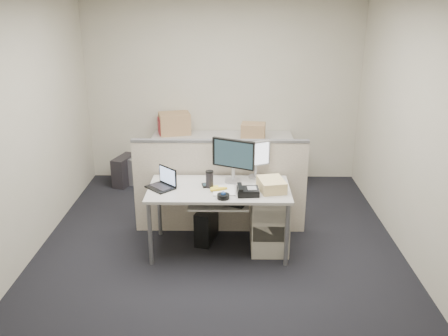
{
  "coord_description": "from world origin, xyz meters",
  "views": [
    {
      "loc": [
        0.13,
        -4.64,
        2.65
      ],
      "look_at": [
        0.05,
        0.15,
        0.9
      ],
      "focal_mm": 38.0,
      "sensor_mm": 36.0,
      "label": 1
    }
  ],
  "objects_px": {
    "desk": "(219,194)",
    "desk_phone": "(248,192)",
    "laptop": "(160,179)",
    "monitor_main": "(233,161)"
  },
  "relations": [
    {
      "from": "laptop",
      "to": "desk_phone",
      "type": "distance_m",
      "value": 0.94
    },
    {
      "from": "desk",
      "to": "monitor_main",
      "type": "relative_size",
      "value": 3.11
    },
    {
      "from": "desk",
      "to": "desk_phone",
      "type": "xyz_separation_m",
      "value": [
        0.3,
        -0.18,
        0.1
      ]
    },
    {
      "from": "monitor_main",
      "to": "desk_phone",
      "type": "distance_m",
      "value": 0.44
    },
    {
      "from": "laptop",
      "to": "desk_phone",
      "type": "height_order",
      "value": "laptop"
    },
    {
      "from": "desk",
      "to": "desk_phone",
      "type": "height_order",
      "value": "desk_phone"
    },
    {
      "from": "desk",
      "to": "monitor_main",
      "type": "height_order",
      "value": "monitor_main"
    },
    {
      "from": "desk",
      "to": "desk_phone",
      "type": "distance_m",
      "value": 0.36
    },
    {
      "from": "desk",
      "to": "laptop",
      "type": "bearing_deg",
      "value": -178.15
    },
    {
      "from": "laptop",
      "to": "desk_phone",
      "type": "relative_size",
      "value": 1.28
    }
  ]
}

